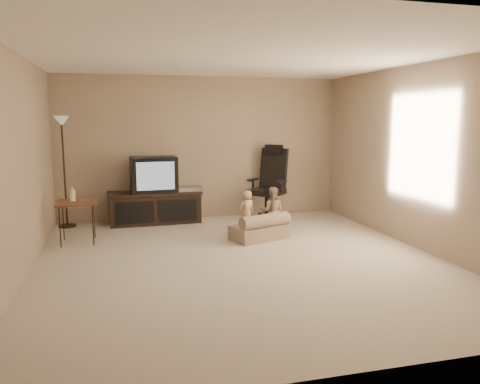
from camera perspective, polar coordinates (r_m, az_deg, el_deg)
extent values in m
plane|color=beige|center=(5.94, 0.06, -8.38)|extent=(5.50, 5.50, 0.00)
plane|color=white|center=(5.72, 0.06, 16.30)|extent=(5.50, 5.50, 0.00)
plane|color=tan|center=(8.37, -4.70, 5.35)|extent=(5.00, 0.00, 5.00)
plane|color=tan|center=(3.13, 12.85, -0.76)|extent=(5.00, 0.00, 5.00)
plane|color=tan|center=(5.61, -25.50, 2.78)|extent=(0.00, 5.50, 5.50)
plane|color=tan|center=(6.77, 21.06, 3.95)|extent=(0.00, 5.50, 5.50)
cube|color=black|center=(8.14, -10.33, -2.02)|extent=(1.53, 0.60, 0.49)
cube|color=black|center=(8.09, -10.38, -0.11)|extent=(1.58, 0.64, 0.04)
cube|color=black|center=(7.84, -12.69, -2.47)|extent=(0.63, 0.05, 0.37)
cube|color=black|center=(7.92, -7.54, -2.22)|extent=(0.63, 0.05, 0.37)
cube|color=black|center=(8.07, -10.47, 2.15)|extent=(0.78, 0.57, 0.59)
cube|color=white|center=(7.80, -10.24, 1.93)|extent=(0.62, 0.03, 0.46)
cube|color=silver|center=(8.12, -6.19, 0.40)|extent=(0.44, 0.32, 0.06)
cylinder|color=black|center=(8.24, 3.27, -1.63)|extent=(0.07, 0.07, 0.42)
cube|color=black|center=(8.20, 3.29, 0.02)|extent=(0.74, 0.74, 0.09)
cube|color=black|center=(8.37, 4.13, 2.86)|extent=(0.48, 0.49, 0.73)
cube|color=black|center=(8.34, 4.16, 5.21)|extent=(0.29, 0.30, 0.17)
cube|color=black|center=(8.31, 1.59, 1.53)|extent=(0.26, 0.25, 0.04)
cube|color=black|center=(8.04, 5.06, 1.25)|extent=(0.26, 0.25, 0.04)
cube|color=brown|center=(7.05, -19.29, -1.21)|extent=(0.55, 0.55, 0.03)
cylinder|color=black|center=(6.91, -21.10, -3.99)|extent=(0.02, 0.02, 0.60)
cylinder|color=black|center=(6.88, -17.49, -3.86)|extent=(0.02, 0.02, 0.60)
cylinder|color=black|center=(7.34, -20.74, -3.25)|extent=(0.02, 0.02, 0.60)
cylinder|color=black|center=(7.30, -17.34, -3.13)|extent=(0.02, 0.02, 0.60)
cylinder|color=white|center=(7.08, -19.74, -0.43)|extent=(0.08, 0.08, 0.15)
cone|color=beige|center=(7.07, -19.78, 0.39)|extent=(0.06, 0.06, 0.05)
cylinder|color=black|center=(8.26, -20.29, -3.88)|extent=(0.28, 0.28, 0.03)
cylinder|color=black|center=(8.13, -20.61, 1.99)|extent=(0.03, 0.03, 1.71)
cone|color=beige|center=(8.08, -20.94, 8.10)|extent=(0.24, 0.24, 0.16)
cube|color=#9E856B|center=(6.95, 2.36, -4.90)|extent=(0.93, 0.69, 0.22)
cylinder|color=#9E856B|center=(6.79, 3.08, -3.52)|extent=(0.83, 0.45, 0.20)
imported|color=tan|center=(6.93, 0.80, -2.77)|extent=(0.31, 0.26, 0.73)
imported|color=tan|center=(7.20, 3.92, -2.29)|extent=(0.40, 0.31, 0.74)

